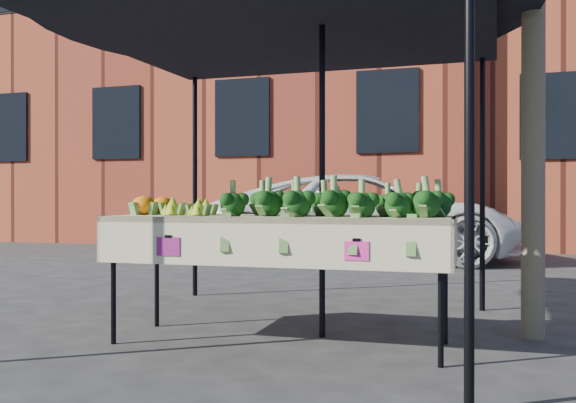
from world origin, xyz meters
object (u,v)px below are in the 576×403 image
(vehicle, at_px, (366,105))
(table, at_px, (279,280))
(street_tree, at_px, (533,7))
(canopy, at_px, (281,153))

(vehicle, bearing_deg, table, 173.02)
(vehicle, relative_size, street_tree, 1.05)
(street_tree, bearing_deg, canopy, -169.05)
(table, height_order, canopy, canopy)
(table, height_order, vehicle, vehicle)
(canopy, bearing_deg, table, -72.81)
(table, relative_size, vehicle, 0.48)
(table, xyz_separation_m, street_tree, (1.70, 0.75, 1.97))
(vehicle, bearing_deg, canopy, 172.17)
(table, bearing_deg, vehicle, 95.51)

